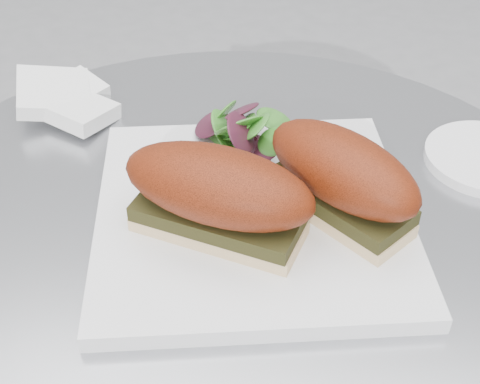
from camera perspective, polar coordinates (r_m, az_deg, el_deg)
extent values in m
cylinder|color=#B3B4BA|center=(0.61, -0.71, -4.16)|extent=(0.70, 0.70, 0.02)
cube|color=white|center=(0.61, 1.08, -1.93)|extent=(0.34, 0.34, 0.02)
cube|color=beige|center=(0.57, -1.83, -2.90)|extent=(0.15, 0.09, 0.01)
cube|color=black|center=(0.57, -1.86, -1.88)|extent=(0.15, 0.09, 0.01)
ellipsoid|color=#691E0A|center=(0.55, -1.92, 0.58)|extent=(0.18, 0.11, 0.06)
cube|color=beige|center=(0.60, 8.35, -1.37)|extent=(0.14, 0.12, 0.01)
cube|color=black|center=(0.59, 8.47, -0.37)|extent=(0.14, 0.12, 0.01)
ellipsoid|color=#691E0A|center=(0.57, 8.75, 2.03)|extent=(0.16, 0.15, 0.06)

